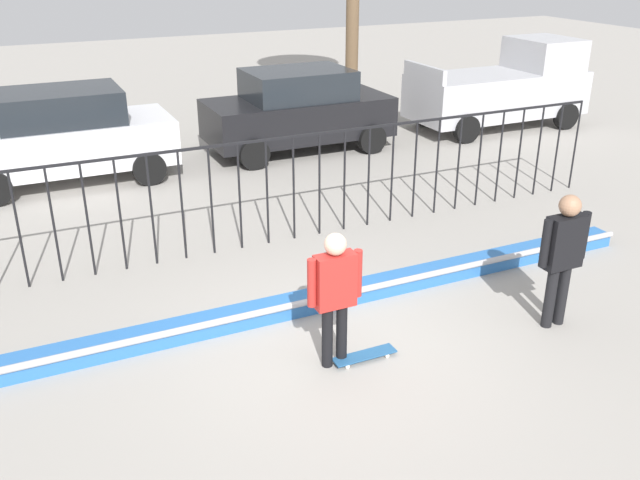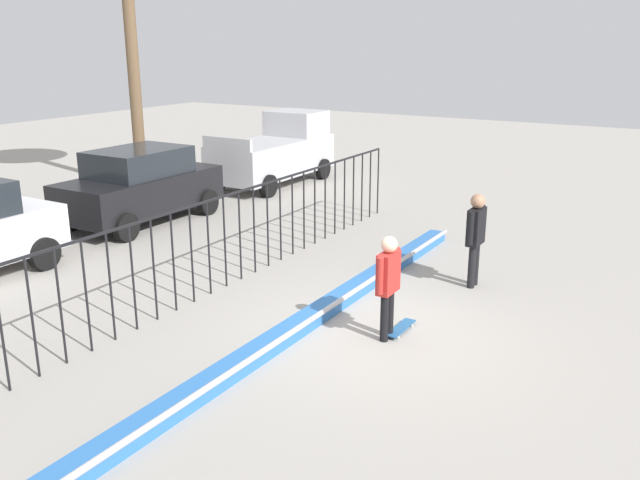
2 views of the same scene
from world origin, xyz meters
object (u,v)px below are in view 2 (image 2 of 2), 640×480
at_px(skateboarder, 388,278).
at_px(skateboard, 401,328).
at_px(parked_car_black, 140,185).
at_px(pickup_truck, 276,152).
at_px(camera_operator, 476,232).

distance_m(skateboarder, skateboard, 1.02).
height_order(skateboard, parked_car_black, parked_car_black).
bearing_deg(skateboarder, pickup_truck, 32.01).
relative_size(skateboard, parked_car_black, 0.19).
relative_size(skateboarder, camera_operator, 0.93).
xyz_separation_m(skateboarder, parked_car_black, (3.20, 8.47, -0.04)).
distance_m(skateboard, pickup_truck, 12.08).
bearing_deg(skateboard, camera_operator, -12.26).
bearing_deg(camera_operator, skateboarder, 47.66).
relative_size(camera_operator, parked_car_black, 0.42).
bearing_deg(camera_operator, pickup_truck, -69.77).
height_order(skateboarder, camera_operator, camera_operator).
distance_m(parked_car_black, pickup_truck, 5.84).
height_order(camera_operator, parked_car_black, parked_car_black).
xyz_separation_m(camera_operator, parked_car_black, (0.20, 8.86, -0.11)).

